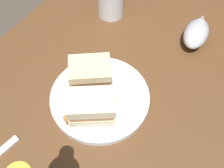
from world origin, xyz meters
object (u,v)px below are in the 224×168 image
sandwich_half_left (90,73)px  sandwich_half_right (92,107)px  gravy_boat (196,33)px  plate (100,98)px

sandwich_half_left → sandwich_half_right: bearing=-142.3°
gravy_boat → sandwich_half_left: bearing=150.0°
plate → gravy_boat: (0.31, -0.12, 0.03)m
sandwich_half_right → gravy_boat: size_ratio=0.95×
sandwich_half_left → sandwich_half_right: (-0.08, -0.06, 0.00)m
plate → sandwich_half_right: bearing=-165.0°
sandwich_half_left → gravy_boat: bearing=-30.0°
sandwich_half_right → gravy_boat: bearing=-16.3°
plate → sandwich_half_right: (-0.05, -0.01, 0.04)m
plate → sandwich_half_left: size_ratio=1.96×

